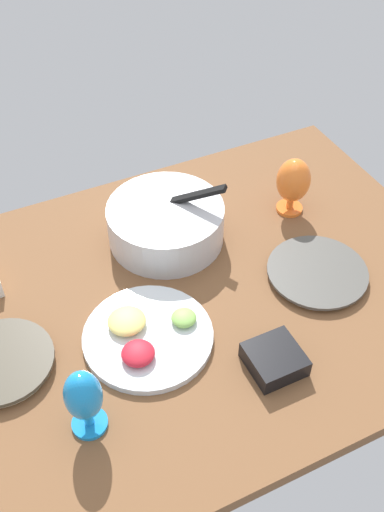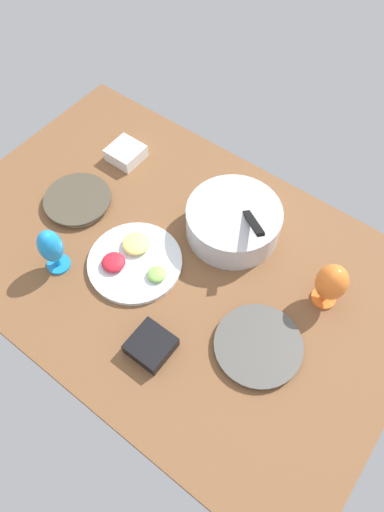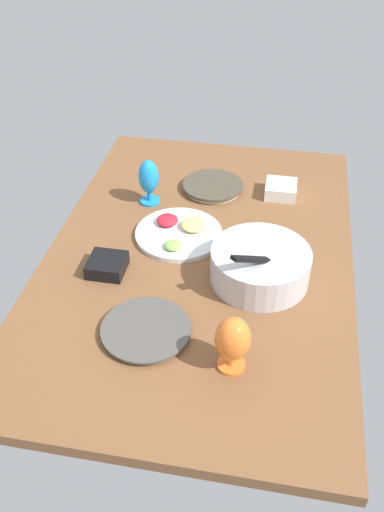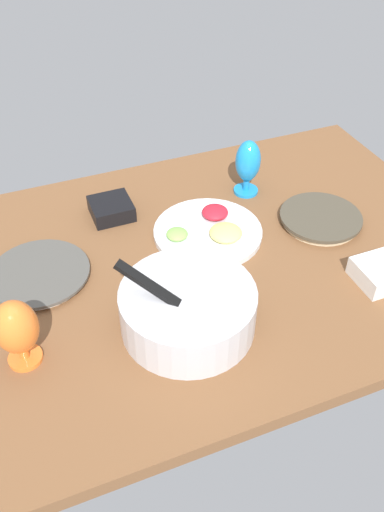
{
  "view_description": "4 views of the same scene",
  "coord_description": "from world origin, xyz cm",
  "px_view_note": "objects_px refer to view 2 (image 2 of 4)",
  "views": [
    {
      "loc": [
        -35.18,
        -90.27,
        113.66
      ],
      "look_at": [
        10.55,
        5.61,
        6.99
      ],
      "focal_mm": 41.29,
      "sensor_mm": 36.0,
      "label": 1
    },
    {
      "loc": [
        54.39,
        -60.23,
        130.32
      ],
      "look_at": [
        7.86,
        1.39,
        6.99
      ],
      "focal_mm": 32.29,
      "sensor_mm": 36.0,
      "label": 2
    },
    {
      "loc": [
        148.09,
        24.65,
        119.18
      ],
      "look_at": [
        11.01,
        -0.57,
        6.99
      ],
      "focal_mm": 38.97,
      "sensor_mm": 36.0,
      "label": 3
    },
    {
      "loc": [
        41.76,
        102.97,
        98.63
      ],
      "look_at": [
        2.74,
        5.6,
        6.99
      ],
      "focal_mm": 38.2,
      "sensor_mm": 36.0,
      "label": 4
    }
  ],
  "objects_px": {
    "square_bowl_black": "(151,345)",
    "square_bowl_white": "(126,153)",
    "dinner_plate_right": "(258,346)",
    "fruit_platter": "(134,261)",
    "dinner_plate_left": "(78,200)",
    "hurricane_glass_blue": "(51,248)",
    "mixing_bowl": "(233,221)",
    "hurricane_glass_orange": "(331,283)"
  },
  "relations": [
    {
      "from": "dinner_plate_right",
      "to": "fruit_platter",
      "type": "relative_size",
      "value": 0.85
    },
    {
      "from": "fruit_platter",
      "to": "hurricane_glass_orange",
      "type": "relative_size",
      "value": 1.77
    },
    {
      "from": "dinner_plate_right",
      "to": "mixing_bowl",
      "type": "relative_size",
      "value": 0.83
    },
    {
      "from": "mixing_bowl",
      "to": "hurricane_glass_orange",
      "type": "distance_m",
      "value": 0.38
    },
    {
      "from": "dinner_plate_left",
      "to": "dinner_plate_right",
      "type": "xyz_separation_m",
      "value": [
        0.81,
        -0.07,
        -0.0
      ]
    },
    {
      "from": "dinner_plate_right",
      "to": "hurricane_glass_orange",
      "type": "bearing_deg",
      "value": 73.3
    },
    {
      "from": "fruit_platter",
      "to": "hurricane_glass_blue",
      "type": "xyz_separation_m",
      "value": [
        -0.19,
        -0.16,
        0.09
      ]
    },
    {
      "from": "dinner_plate_right",
      "to": "square_bowl_white",
      "type": "relative_size",
      "value": 2.2
    },
    {
      "from": "dinner_plate_right",
      "to": "hurricane_glass_orange",
      "type": "relative_size",
      "value": 1.5
    },
    {
      "from": "mixing_bowl",
      "to": "dinner_plate_left",
      "type": "bearing_deg",
      "value": -155.69
    },
    {
      "from": "mixing_bowl",
      "to": "hurricane_glass_orange",
      "type": "height_order",
      "value": "mixing_bowl"
    },
    {
      "from": "hurricane_glass_orange",
      "to": "dinner_plate_right",
      "type": "bearing_deg",
      "value": -106.7
    },
    {
      "from": "hurricane_glass_orange",
      "to": "hurricane_glass_blue",
      "type": "xyz_separation_m",
      "value": [
        -0.76,
        -0.41,
        0.0
      ]
    },
    {
      "from": "dinner_plate_left",
      "to": "fruit_platter",
      "type": "distance_m",
      "value": 0.33
    },
    {
      "from": "hurricane_glass_orange",
      "to": "square_bowl_black",
      "type": "bearing_deg",
      "value": -125.8
    },
    {
      "from": "dinner_plate_left",
      "to": "mixing_bowl",
      "type": "distance_m",
      "value": 0.56
    },
    {
      "from": "dinner_plate_left",
      "to": "square_bowl_black",
      "type": "relative_size",
      "value": 2.01
    },
    {
      "from": "square_bowl_white",
      "to": "dinner_plate_right",
      "type": "bearing_deg",
      "value": -22.61
    },
    {
      "from": "hurricane_glass_blue",
      "to": "hurricane_glass_orange",
      "type": "bearing_deg",
      "value": 28.74
    },
    {
      "from": "fruit_platter",
      "to": "mixing_bowl",
      "type": "bearing_deg",
      "value": 58.52
    },
    {
      "from": "square_bowl_white",
      "to": "hurricane_glass_orange",
      "type": "bearing_deg",
      "value": -5.22
    },
    {
      "from": "square_bowl_black",
      "to": "square_bowl_white",
      "type": "relative_size",
      "value": 1.0
    },
    {
      "from": "hurricane_glass_orange",
      "to": "square_bowl_black",
      "type": "relative_size",
      "value": 1.47
    },
    {
      "from": "dinner_plate_right",
      "to": "fruit_platter",
      "type": "bearing_deg",
      "value": 179.89
    },
    {
      "from": "dinner_plate_right",
      "to": "square_bowl_black",
      "type": "xyz_separation_m",
      "value": [
        -0.25,
        -0.19,
        0.02
      ]
    },
    {
      "from": "dinner_plate_right",
      "to": "square_bowl_white",
      "type": "height_order",
      "value": "square_bowl_white"
    },
    {
      "from": "dinner_plate_right",
      "to": "hurricane_glass_blue",
      "type": "height_order",
      "value": "hurricane_glass_blue"
    },
    {
      "from": "dinner_plate_left",
      "to": "hurricane_glass_orange",
      "type": "height_order",
      "value": "hurricane_glass_orange"
    },
    {
      "from": "dinner_plate_left",
      "to": "square_bowl_black",
      "type": "distance_m",
      "value": 0.62
    },
    {
      "from": "fruit_platter",
      "to": "square_bowl_black",
      "type": "relative_size",
      "value": 2.61
    },
    {
      "from": "hurricane_glass_blue",
      "to": "square_bowl_black",
      "type": "height_order",
      "value": "hurricane_glass_blue"
    },
    {
      "from": "fruit_platter",
      "to": "square_bowl_black",
      "type": "height_order",
      "value": "same"
    },
    {
      "from": "fruit_platter",
      "to": "hurricane_glass_orange",
      "type": "bearing_deg",
      "value": 24.68
    },
    {
      "from": "fruit_platter",
      "to": "square_bowl_black",
      "type": "distance_m",
      "value": 0.31
    },
    {
      "from": "square_bowl_black",
      "to": "square_bowl_white",
      "type": "height_order",
      "value": "square_bowl_white"
    },
    {
      "from": "hurricane_glass_orange",
      "to": "dinner_plate_left",
      "type": "bearing_deg",
      "value": -168.05
    },
    {
      "from": "square_bowl_black",
      "to": "square_bowl_white",
      "type": "bearing_deg",
      "value": 136.79
    },
    {
      "from": "hurricane_glass_blue",
      "to": "square_bowl_white",
      "type": "xyz_separation_m",
      "value": [
        -0.14,
        0.5,
        -0.08
      ]
    },
    {
      "from": "dinner_plate_right",
      "to": "square_bowl_black",
      "type": "relative_size",
      "value": 2.21
    },
    {
      "from": "dinner_plate_left",
      "to": "square_bowl_white",
      "type": "height_order",
      "value": "square_bowl_white"
    },
    {
      "from": "hurricane_glass_orange",
      "to": "square_bowl_black",
      "type": "xyz_separation_m",
      "value": [
        -0.33,
        -0.45,
        -0.08
      ]
    },
    {
      "from": "hurricane_glass_orange",
      "to": "square_bowl_white",
      "type": "bearing_deg",
      "value": 174.78
    }
  ]
}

